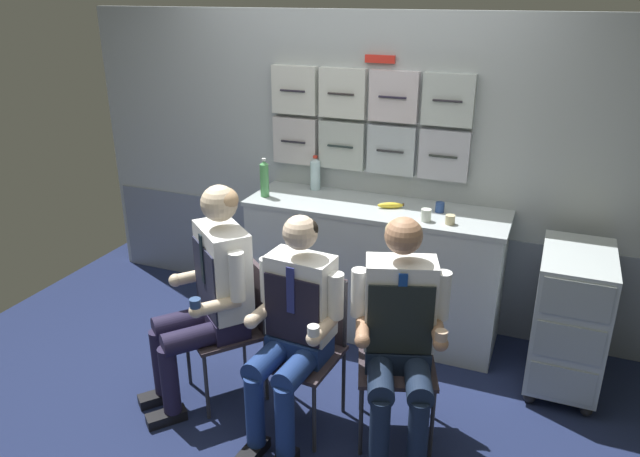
{
  "coord_description": "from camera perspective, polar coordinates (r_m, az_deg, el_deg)",
  "views": [
    {
      "loc": [
        1.31,
        -2.52,
        2.27
      ],
      "look_at": [
        0.15,
        0.35,
        1.03
      ],
      "focal_mm": 33.61,
      "sensor_mm": 36.0,
      "label": 1
    }
  ],
  "objects": [
    {
      "name": "ground",
      "position": [
        3.65,
        -4.46,
        -17.1
      ],
      "size": [
        4.8,
        4.8,
        0.04
      ],
      "primitive_type": "cube",
      "color": "#192243"
    },
    {
      "name": "galley_bulkhead",
      "position": [
        4.28,
        3.41,
        5.46
      ],
      "size": [
        4.2,
        0.14,
        2.15
      ],
      "color": "#A5ADB0",
      "rests_on": "ground"
    },
    {
      "name": "galley_counter",
      "position": [
        4.17,
        5.08,
        -3.87
      ],
      "size": [
        1.74,
        0.53,
        0.93
      ],
      "color": "#B2BCBF",
      "rests_on": "ground"
    },
    {
      "name": "service_trolley",
      "position": [
        3.87,
        22.68,
        -7.71
      ],
      "size": [
        0.4,
        0.65,
        0.87
      ],
      "color": "black",
      "rests_on": "ground"
    },
    {
      "name": "folding_chair_left",
      "position": [
        3.55,
        -7.71,
        -7.97
      ],
      "size": [
        0.56,
        0.56,
        0.84
      ],
      "color": "#2D2D33",
      "rests_on": "ground"
    },
    {
      "name": "crew_member_left",
      "position": [
        3.41,
        -10.36,
        -5.49
      ],
      "size": [
        0.66,
        0.7,
        1.31
      ],
      "color": "black",
      "rests_on": "ground"
    },
    {
      "name": "folding_chair_right",
      "position": [
        3.32,
        -1.14,
        -9.98
      ],
      "size": [
        0.43,
        0.43,
        0.84
      ],
      "color": "#2D2D33",
      "rests_on": "ground"
    },
    {
      "name": "crew_member_right",
      "position": [
        3.12,
        -2.57,
        -8.94
      ],
      "size": [
        0.48,
        0.61,
        1.23
      ],
      "color": "black",
      "rests_on": "ground"
    },
    {
      "name": "folding_chair_by_counter",
      "position": [
        3.28,
        7.3,
        -10.68
      ],
      "size": [
        0.5,
        0.5,
        0.84
      ],
      "color": "#2D2D33",
      "rests_on": "ground"
    },
    {
      "name": "crew_member_by_counter",
      "position": [
        3.05,
        7.61,
        -9.54
      ],
      "size": [
        0.52,
        0.67,
        1.26
      ],
      "color": "black",
      "rests_on": "ground"
    },
    {
      "name": "water_bottle_blue_cap",
      "position": [
        4.28,
        -0.45,
        5.24
      ],
      "size": [
        0.07,
        0.07,
        0.25
      ],
      "color": "silver",
      "rests_on": "galley_counter"
    },
    {
      "name": "water_bottle_clear",
      "position": [
        4.15,
        -5.31,
        4.76
      ],
      "size": [
        0.06,
        0.06,
        0.27
      ],
      "color": "#4D9D57",
      "rests_on": "galley_counter"
    },
    {
      "name": "paper_cup_tan",
      "position": [
        3.76,
        10.06,
        1.3
      ],
      "size": [
        0.06,
        0.06,
        0.08
      ],
      "color": "silver",
      "rests_on": "galley_counter"
    },
    {
      "name": "coffee_cup_white",
      "position": [
        3.93,
        11.35,
        2.03
      ],
      "size": [
        0.06,
        0.06,
        0.07
      ],
      "color": "navy",
      "rests_on": "galley_counter"
    },
    {
      "name": "coffee_cup_spare",
      "position": [
        3.74,
        12.29,
        0.86
      ],
      "size": [
        0.06,
        0.06,
        0.06
      ],
      "color": "tan",
      "rests_on": "galley_counter"
    },
    {
      "name": "snack_banana",
      "position": [
        3.96,
        6.73,
        2.21
      ],
      "size": [
        0.17,
        0.1,
        0.04
      ],
      "color": "yellow",
      "rests_on": "galley_counter"
    }
  ]
}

